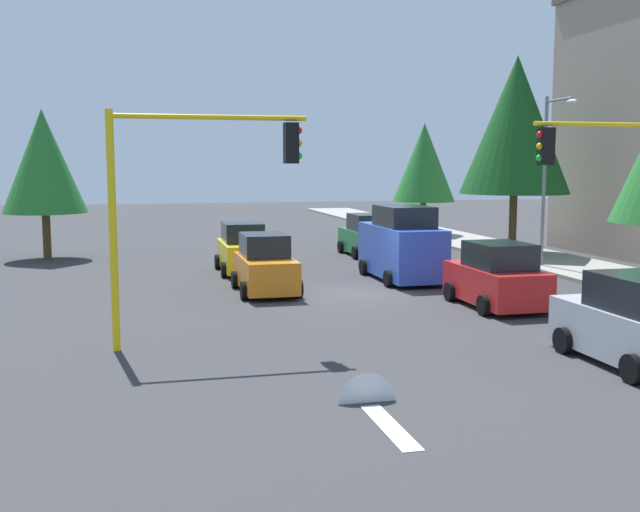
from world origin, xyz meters
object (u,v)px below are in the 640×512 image
object	(u,v)px
tree_opposite_side	(43,162)
car_green	(367,237)
car_silver	(634,324)
car_yellow	(243,250)
traffic_signal_near_left	(623,179)
tree_roadside_far	(424,163)
tree_roadside_mid	(516,125)
car_orange	(265,266)
traffic_signal_near_right	(193,181)
delivery_van_blue	(402,246)
car_red	(496,278)
street_lamp_curbside	(550,163)

from	to	relation	value
tree_opposite_side	car_green	distance (m)	15.05
car_silver	car_yellow	distance (m)	16.98
traffic_signal_near_left	car_silver	xyz separation A→B (m)	(3.95, -2.38, -2.99)
tree_roadside_far	tree_roadside_mid	bearing A→B (deg)	2.86
car_yellow	car_green	distance (m)	7.59
tree_roadside_mid	car_orange	distance (m)	15.54
traffic_signal_near_left	car_silver	distance (m)	5.50
traffic_signal_near_left	car_orange	distance (m)	11.40
traffic_signal_near_left	traffic_signal_near_right	bearing A→B (deg)	-90.00
traffic_signal_near_right	delivery_van_blue	size ratio (longest dim) A/B	1.15
traffic_signal_near_right	car_red	size ratio (longest dim) A/B	1.44
tree_roadside_mid	car_orange	world-z (taller)	tree_roadside_mid
car_silver	car_red	distance (m)	6.74
tree_roadside_mid	car_green	world-z (taller)	tree_roadside_mid
street_lamp_curbside	delivery_van_blue	distance (m)	7.42
tree_opposite_side	tree_roadside_far	size ratio (longest dim) A/B	1.01
delivery_van_blue	car_red	size ratio (longest dim) A/B	1.25
tree_opposite_side	tree_roadside_far	world-z (taller)	tree_opposite_side
tree_roadside_mid	delivery_van_blue	xyz separation A→B (m)	(5.51, -7.46, -4.78)
traffic_signal_near_left	tree_roadside_far	xyz separation A→B (m)	(-24.00, 3.83, 0.49)
traffic_signal_near_right	tree_opposite_side	world-z (taller)	tree_opposite_side
car_green	traffic_signal_near_left	bearing A→B (deg)	7.79
tree_roadside_mid	delivery_van_blue	distance (m)	10.43
delivery_van_blue	tree_opposite_side	bearing A→B (deg)	-125.07
tree_roadside_far	car_green	size ratio (longest dim) A/B	1.67
tree_opposite_side	tree_roadside_mid	bearing A→B (deg)	79.22
car_orange	delivery_van_blue	bearing A→B (deg)	105.89
delivery_van_blue	car_silver	world-z (taller)	delivery_van_blue
car_green	traffic_signal_near_right	bearing A→B (deg)	-29.93
traffic_signal_near_right	car_green	distance (m)	18.61
car_red	car_silver	bearing A→B (deg)	-1.81
traffic_signal_near_right	tree_opposite_side	distance (m)	18.78
traffic_signal_near_right	delivery_van_blue	distance (m)	12.10
tree_opposite_side	traffic_signal_near_left	bearing A→B (deg)	42.80
traffic_signal_near_left	street_lamp_curbside	size ratio (longest dim) A/B	0.78
street_lamp_curbside	tree_roadside_mid	xyz separation A→B (m)	(-4.39, 0.80, 1.71)
delivery_van_blue	car_orange	size ratio (longest dim) A/B	1.27
car_orange	car_silver	bearing A→B (deg)	29.37
car_yellow	tree_roadside_far	bearing A→B (deg)	134.35
delivery_van_blue	car_green	distance (m)	7.49
tree_roadside_far	delivery_van_blue	world-z (taller)	tree_roadside_far
car_orange	tree_roadside_mid	bearing A→B (deg)	118.71
tree_roadside_mid	delivery_van_blue	size ratio (longest dim) A/B	1.92
delivery_van_blue	car_orange	bearing A→B (deg)	-74.11
delivery_van_blue	car_silver	xyz separation A→B (m)	(12.44, 0.75, -0.39)
street_lamp_curbside	tree_roadside_far	distance (m)	14.39
tree_opposite_side	car_silver	bearing A→B (deg)	33.06
traffic_signal_near_left	car_silver	bearing A→B (deg)	-31.10
car_orange	car_red	xyz separation A→B (m)	(4.17, 6.35, 0.00)
traffic_signal_near_right	car_yellow	world-z (taller)	traffic_signal_near_right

